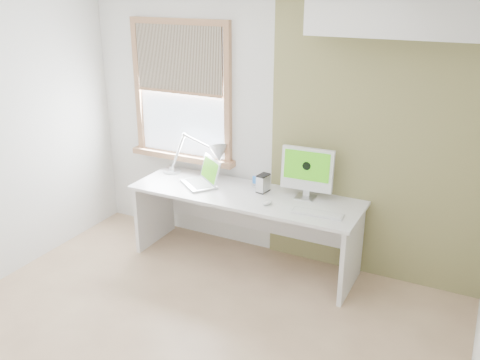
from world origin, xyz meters
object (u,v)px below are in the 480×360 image
Objects in this scene: external_drive at (263,183)px; imac at (307,170)px; desk at (248,210)px; desk_lamp at (210,155)px; laptop at (203,178)px.

external_drive is 0.36× the size of imac.
desk_lamp is (-0.52, 0.19, 0.42)m from desk.
external_drive is at bearing -11.30° from desk_lamp.
desk_lamp is 0.28m from laptop.
desk_lamp is at bearing 159.75° from desk.
imac reaches higher than external_drive.
imac is (1.01, 0.14, 0.20)m from laptop.
laptop is 0.97× the size of imac.
desk is 0.70m from desk_lamp.
desk_lamp is 4.56× the size of external_drive.
desk_lamp is 1.62× the size of imac.
laptop is at bearing -77.16° from desk_lamp.
imac is at bearing 7.98° from laptop.
desk_lamp reaches higher than laptop.
imac is at bearing -4.07° from desk_lamp.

